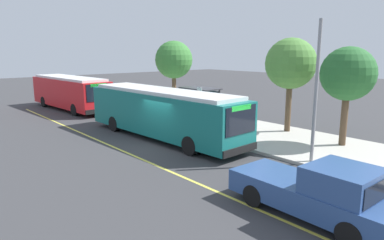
{
  "coord_description": "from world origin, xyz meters",
  "views": [
    {
      "loc": [
        15.31,
        -10.77,
        5.14
      ],
      "look_at": [
        1.82,
        0.72,
        1.62
      ],
      "focal_mm": 32.3,
      "sensor_mm": 36.0,
      "label": 1
    }
  ],
  "objects": [
    {
      "name": "ground_plane",
      "position": [
        0.0,
        0.0,
        0.0
      ],
      "size": [
        120.0,
        120.0,
        0.0
      ],
      "primitive_type": "plane",
      "color": "#38383A"
    },
    {
      "name": "sidewalk_curb",
      "position": [
        0.0,
        6.0,
        0.07
      ],
      "size": [
        44.0,
        6.4,
        0.15
      ],
      "primitive_type": "cube",
      "color": "#B7B2A8",
      "rests_on": "ground_plane"
    },
    {
      "name": "lane_stripe_center",
      "position": [
        0.0,
        -2.2,
        0.0
      ],
      "size": [
        36.0,
        0.14,
        0.01
      ],
      "primitive_type": "cube",
      "color": "#E0D64C",
      "rests_on": "ground_plane"
    },
    {
      "name": "transit_bus_main",
      "position": [
        -1.26,
        1.01,
        1.62
      ],
      "size": [
        12.15,
        3.12,
        2.95
      ],
      "color": "#146B66",
      "rests_on": "ground_plane"
    },
    {
      "name": "transit_bus_second",
      "position": [
        -15.15,
        0.85,
        1.62
      ],
      "size": [
        10.68,
        3.19,
        2.95
      ],
      "color": "red",
      "rests_on": "ground_plane"
    },
    {
      "name": "pickup_truck",
      "position": [
        10.23,
        -1.25,
        0.86
      ],
      "size": [
        5.43,
        2.1,
        1.85
      ],
      "color": "#2D4C84",
      "rests_on": "ground_plane"
    },
    {
      "name": "bus_shelter",
      "position": [
        -3.05,
        5.61,
        1.92
      ],
      "size": [
        2.9,
        1.6,
        2.48
      ],
      "color": "#333338",
      "rests_on": "sidewalk_curb"
    },
    {
      "name": "waiting_bench",
      "position": [
        -2.93,
        5.54,
        0.63
      ],
      "size": [
        1.6,
        0.48,
        0.95
      ],
      "color": "brown",
      "rests_on": "sidewalk_curb"
    },
    {
      "name": "route_sign_post",
      "position": [
        -0.85,
        3.63,
        1.96
      ],
      "size": [
        0.44,
        0.08,
        2.8
      ],
      "color": "#333338",
      "rests_on": "sidewalk_curb"
    },
    {
      "name": "pedestrian_commuter",
      "position": [
        -4.16,
        3.68,
        1.12
      ],
      "size": [
        0.24,
        0.4,
        1.69
      ],
      "color": "#282D47",
      "rests_on": "sidewalk_curb"
    },
    {
      "name": "street_tree_near_shelter",
      "position": [
        6.77,
        7.24,
        3.97
      ],
      "size": [
        2.84,
        2.84,
        5.27
      ],
      "color": "brown",
      "rests_on": "sidewalk_curb"
    },
    {
      "name": "street_tree_upstreet",
      "position": [
        2.86,
        7.83,
        4.38
      ],
      "size": [
        3.15,
        3.15,
        5.84
      ],
      "color": "brown",
      "rests_on": "sidewalk_curb"
    },
    {
      "name": "street_tree_downstreet",
      "position": [
        -8.31,
        7.32,
        4.43
      ],
      "size": [
        3.18,
        3.18,
        5.9
      ],
      "color": "brown",
      "rests_on": "sidewalk_curb"
    },
    {
      "name": "utility_pole",
      "position": [
        7.22,
        3.4,
        3.35
      ],
      "size": [
        0.16,
        0.16,
        6.4
      ],
      "primitive_type": "cylinder",
      "color": "gray",
      "rests_on": "sidewalk_curb"
    }
  ]
}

